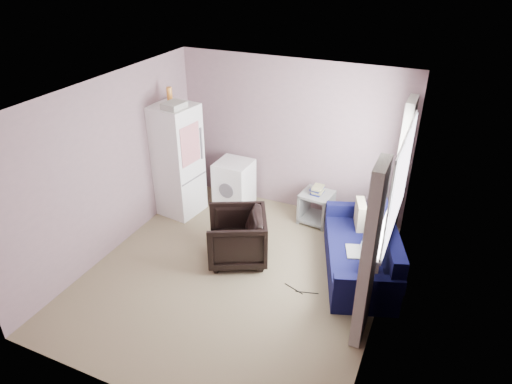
% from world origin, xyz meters
% --- Properties ---
extents(room, '(3.84, 4.24, 2.54)m').
position_xyz_m(room, '(0.02, 0.01, 1.25)').
color(room, '#877859').
rests_on(room, ground).
extents(armchair, '(1.02, 1.04, 0.82)m').
position_xyz_m(armchair, '(-0.13, 0.34, 0.41)').
color(armchair, black).
rests_on(armchair, ground).
extents(fridge, '(0.72, 0.71, 2.09)m').
position_xyz_m(fridge, '(-1.58, 1.18, 0.93)').
color(fridge, white).
rests_on(fridge, ground).
extents(washing_machine, '(0.57, 0.59, 0.80)m').
position_xyz_m(washing_machine, '(-0.85, 1.72, 0.42)').
color(washing_machine, white).
rests_on(washing_machine, ground).
extents(side_table, '(0.52, 0.52, 0.64)m').
position_xyz_m(side_table, '(0.59, 1.76, 0.30)').
color(side_table, gray).
rests_on(side_table, ground).
extents(sofa, '(1.37, 1.99, 0.81)m').
position_xyz_m(sofa, '(1.56, 0.77, 0.30)').
color(sofa, '#0C0E39').
rests_on(sofa, ground).
extents(window_dressing, '(0.17, 2.62, 2.18)m').
position_xyz_m(window_dressing, '(1.78, 0.70, 1.11)').
color(window_dressing, white).
rests_on(window_dressing, ground).
extents(floor_cables, '(0.47, 0.11, 0.01)m').
position_xyz_m(floor_cables, '(0.93, 0.05, 0.01)').
color(floor_cables, black).
rests_on(floor_cables, ground).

